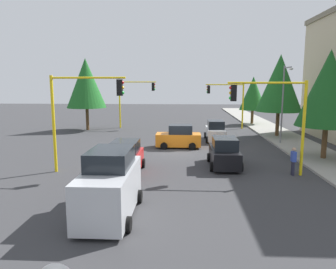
# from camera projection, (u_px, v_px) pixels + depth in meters

# --- Properties ---
(ground_plane) EXTENTS (120.00, 120.00, 0.00)m
(ground_plane) POSITION_uv_depth(u_px,v_px,m) (178.00, 152.00, 25.51)
(ground_plane) COLOR #353538
(sidewalk_kerb) EXTENTS (80.00, 4.00, 0.15)m
(sidewalk_kerb) POSITION_uv_depth(u_px,v_px,m) (291.00, 142.00, 29.87)
(sidewalk_kerb) COLOR gray
(sidewalk_kerb) RESTS_ON ground
(lane_arrow_near) EXTENTS (2.40, 1.10, 1.10)m
(lane_arrow_near) POSITION_uv_depth(u_px,v_px,m) (106.00, 206.00, 14.31)
(lane_arrow_near) COLOR silver
(lane_arrow_near) RESTS_ON ground
(traffic_signal_near_right) EXTENTS (0.36, 4.59, 5.94)m
(traffic_signal_near_right) POSITION_uv_depth(u_px,v_px,m) (81.00, 105.00, 19.23)
(traffic_signal_near_right) COLOR yellow
(traffic_signal_near_right) RESTS_ON ground
(traffic_signal_far_left) EXTENTS (0.36, 4.59, 5.47)m
(traffic_signal_far_left) POSITION_uv_depth(u_px,v_px,m) (228.00, 97.00, 38.40)
(traffic_signal_far_left) COLOR yellow
(traffic_signal_far_left) RESTS_ON ground
(traffic_signal_near_left) EXTENTS (0.36, 4.59, 5.64)m
(traffic_signal_near_left) POSITION_uv_depth(u_px,v_px,m) (273.00, 109.00, 18.66)
(traffic_signal_near_left) COLOR yellow
(traffic_signal_near_left) RESTS_ON ground
(traffic_signal_far_right) EXTENTS (0.36, 4.59, 5.78)m
(traffic_signal_far_right) POSITION_uv_depth(u_px,v_px,m) (134.00, 95.00, 38.97)
(traffic_signal_far_right) COLOR yellow
(traffic_signal_far_right) RESTS_ON ground
(street_lamp_curbside) EXTENTS (2.15, 0.28, 7.00)m
(street_lamp_curbside) POSITION_uv_depth(u_px,v_px,m) (284.00, 96.00, 27.90)
(street_lamp_curbside) COLOR slate
(street_lamp_curbside) RESTS_ON ground
(tree_opposite_side) EXTENTS (4.56, 4.56, 8.34)m
(tree_opposite_side) POSITION_uv_depth(u_px,v_px,m) (86.00, 83.00, 37.05)
(tree_opposite_side) COLOR brown
(tree_opposite_side) RESTS_ON ground
(tree_roadside_near) EXTENTS (4.26, 4.26, 7.79)m
(tree_roadside_near) POSITION_uv_depth(u_px,v_px,m) (329.00, 88.00, 22.17)
(tree_roadside_near) COLOR brown
(tree_roadside_near) RESTS_ON ground
(tree_roadside_far) EXTENTS (3.50, 3.50, 6.36)m
(tree_roadside_far) POSITION_uv_depth(u_px,v_px,m) (253.00, 93.00, 42.10)
(tree_roadside_far) COLOR brown
(tree_roadside_far) RESTS_ON ground
(tree_roadside_mid) EXTENTS (4.55, 4.55, 8.33)m
(tree_roadside_mid) POSITION_uv_depth(u_px,v_px,m) (280.00, 83.00, 32.00)
(tree_roadside_mid) COLOR brown
(tree_roadside_mid) RESTS_ON ground
(delivery_van_silver) EXTENTS (4.80, 2.22, 2.77)m
(delivery_van_silver) POSITION_uv_depth(u_px,v_px,m) (110.00, 185.00, 13.20)
(delivery_van_silver) COLOR #B2B5BA
(delivery_van_silver) RESTS_ON ground
(car_black) EXTENTS (4.07, 2.04, 1.98)m
(car_black) POSITION_uv_depth(u_px,v_px,m) (224.00, 153.00, 21.04)
(car_black) COLOR black
(car_black) RESTS_ON ground
(car_orange) EXTENTS (2.07, 3.80, 1.98)m
(car_orange) POSITION_uv_depth(u_px,v_px,m) (179.00, 137.00, 27.34)
(car_orange) COLOR orange
(car_orange) RESTS_ON ground
(car_red) EXTENTS (3.85, 2.11, 1.98)m
(car_red) POSITION_uv_depth(u_px,v_px,m) (125.00, 158.00, 19.71)
(car_red) COLOR red
(car_red) RESTS_ON ground
(car_white) EXTENTS (4.07, 1.98, 1.98)m
(car_white) POSITION_uv_depth(u_px,v_px,m) (215.00, 131.00, 30.62)
(car_white) COLOR white
(car_white) RESTS_ON ground
(pedestrian_crossing) EXTENTS (0.40, 0.24, 1.70)m
(pedestrian_crossing) POSITION_uv_depth(u_px,v_px,m) (293.00, 160.00, 19.06)
(pedestrian_crossing) COLOR #262638
(pedestrian_crossing) RESTS_ON ground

